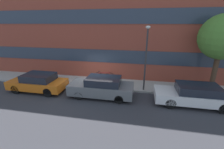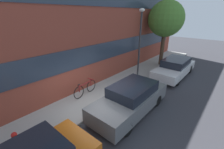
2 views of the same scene
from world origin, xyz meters
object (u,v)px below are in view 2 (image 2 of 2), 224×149
parked_car_grey (131,99)px  lamp_post (140,40)px  bicycle (85,88)px  street_tree (166,19)px  parked_car_white (175,67)px  fire_hydrant (16,141)px

parked_car_grey → lamp_post: lamp_post is taller
bicycle → lamp_post: bearing=-27.3°
street_tree → parked_car_grey: bearing=-166.6°
parked_car_white → bicycle: parked_car_white is taller
parked_car_white → lamp_post: lamp_post is taller
parked_car_grey → bicycle: parked_car_grey is taller
parked_car_grey → street_tree: (7.46, 1.77, 3.26)m
fire_hydrant → bicycle: (3.89, 1.07, 0.06)m
parked_car_grey → parked_car_white: 5.84m
parked_car_grey → fire_hydrant: size_ratio=6.33×
parked_car_white → bicycle: 6.87m
fire_hydrant → street_tree: 12.33m
parked_car_white → bicycle: bearing=-23.0°
bicycle → lamp_post: (3.31, -1.33, 2.40)m
bicycle → street_tree: (7.95, -0.92, 3.41)m
parked_car_white → street_tree: bearing=-132.4°
parked_car_white → fire_hydrant: (-10.21, 1.62, -0.19)m
bicycle → street_tree: street_tree is taller
bicycle → street_tree: bearing=-12.1°
parked_car_white → lamp_post: 4.01m
parked_car_grey → street_tree: street_tree is taller
parked_car_grey → bicycle: 2.74m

